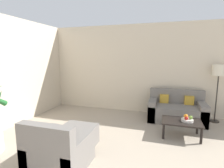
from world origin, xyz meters
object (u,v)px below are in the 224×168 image
object	(u,v)px
floor_lamp	(219,73)
armchair	(58,151)
sofa_loveseat	(176,110)
apple_green	(191,117)
orange_fruit	(186,116)
fruit_bowl	(187,120)
apple_red	(186,118)
ottoman	(79,135)
coffee_table	(181,123)

from	to	relation	value
floor_lamp	armchair	distance (m)	4.22
sofa_loveseat	apple_green	size ratio (longest dim) A/B	19.26
floor_lamp	armchair	bearing A→B (deg)	-134.13
apple_green	armchair	bearing A→B (deg)	-139.95
floor_lamp	orange_fruit	xyz separation A→B (m)	(-0.85, -1.15, -0.86)
fruit_bowl	apple_red	bearing A→B (deg)	-118.79
floor_lamp	ottoman	bearing A→B (deg)	-142.85
sofa_loveseat	floor_lamp	bearing A→B (deg)	11.96
sofa_loveseat	apple_red	world-z (taller)	sofa_loveseat
floor_lamp	ottoman	xyz separation A→B (m)	(-2.89, -2.19, -1.11)
floor_lamp	ottoman	size ratio (longest dim) A/B	2.29
floor_lamp	fruit_bowl	size ratio (longest dim) A/B	6.20
coffee_table	orange_fruit	xyz separation A→B (m)	(0.09, 0.05, 0.15)
apple_green	apple_red	bearing A→B (deg)	-143.50
sofa_loveseat	fruit_bowl	bearing A→B (deg)	-80.20
fruit_bowl	floor_lamp	bearing A→B (deg)	55.66
apple_red	orange_fruit	bearing A→B (deg)	91.74
floor_lamp	apple_red	bearing A→B (deg)	-124.17
sofa_loveseat	armchair	world-z (taller)	armchair
floor_lamp	orange_fruit	distance (m)	1.66
armchair	fruit_bowl	bearing A→B (deg)	40.56
sofa_loveseat	apple_green	world-z (taller)	sofa_loveseat
apple_green	orange_fruit	world-z (taller)	orange_fruit
floor_lamp	coffee_table	bearing A→B (deg)	-127.86
floor_lamp	coffee_table	size ratio (longest dim) A/B	1.87
floor_lamp	orange_fruit	bearing A→B (deg)	-126.30
apple_red	sofa_loveseat	bearing A→B (deg)	98.20
apple_red	orange_fruit	xyz separation A→B (m)	(-0.00, 0.09, 0.01)
armchair	ottoman	xyz separation A→B (m)	(-0.04, 0.75, -0.08)
apple_green	floor_lamp	bearing A→B (deg)	57.40
fruit_bowl	ottoman	size ratio (longest dim) A/B	0.37
fruit_bowl	apple_red	world-z (taller)	apple_red
orange_fruit	ottoman	size ratio (longest dim) A/B	0.14
sofa_loveseat	coffee_table	bearing A→B (deg)	-86.63
fruit_bowl	armchair	bearing A→B (deg)	-139.44
floor_lamp	fruit_bowl	distance (m)	1.72
ottoman	coffee_table	bearing A→B (deg)	26.84
fruit_bowl	orange_fruit	distance (m)	0.09
sofa_loveseat	armchair	bearing A→B (deg)	-124.28
sofa_loveseat	ottoman	world-z (taller)	sofa_loveseat
apple_green	ottoman	xyz separation A→B (m)	(-2.14, -1.02, -0.25)
ottoman	orange_fruit	bearing A→B (deg)	26.95
floor_lamp	fruit_bowl	world-z (taller)	floor_lamp
coffee_table	apple_red	size ratio (longest dim) A/B	11.13
fruit_bowl	apple_green	world-z (taller)	apple_green
apple_red	armchair	xyz separation A→B (m)	(-2.01, -1.70, -0.17)
coffee_table	fruit_bowl	world-z (taller)	fruit_bowl
sofa_loveseat	ottoman	bearing A→B (deg)	-133.83
armchair	apple_green	bearing A→B (deg)	40.05
armchair	ottoman	size ratio (longest dim) A/B	1.29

